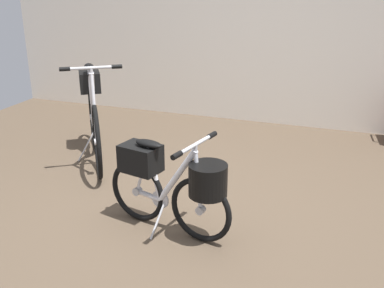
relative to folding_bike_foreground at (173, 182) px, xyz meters
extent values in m
plane|color=brown|center=(0.05, 0.08, -0.39)|extent=(6.93, 6.93, 0.00)
cube|color=silver|center=(0.05, 2.84, 1.04)|extent=(6.93, 0.10, 2.87)
torus|color=black|center=(0.22, -0.05, -0.16)|extent=(0.47, 0.14, 0.48)
cylinder|color=#B7B7BC|center=(0.22, -0.05, -0.16)|extent=(0.07, 0.06, 0.06)
torus|color=black|center=(-0.31, 0.07, -0.16)|extent=(0.47, 0.14, 0.48)
cylinder|color=#B7B7BC|center=(-0.31, 0.07, -0.16)|extent=(0.07, 0.06, 0.06)
cylinder|color=silver|center=(-0.21, 0.05, -0.16)|extent=(0.21, 0.08, 0.05)
cylinder|color=silver|center=(0.03, -0.01, 0.05)|extent=(0.33, 0.11, 0.46)
cylinder|color=silver|center=(-0.15, 0.03, 0.03)|extent=(0.13, 0.06, 0.40)
cylinder|color=silver|center=(-0.21, 0.05, -0.16)|extent=(0.21, 0.07, 0.04)
cylinder|color=silver|center=(0.20, -0.04, 0.06)|extent=(0.08, 0.04, 0.43)
cylinder|color=silver|center=(-0.25, 0.05, 0.03)|extent=(0.14, 0.05, 0.39)
ellipsoid|color=black|center=(-0.20, 0.04, 0.24)|extent=(0.23, 0.13, 0.05)
cylinder|color=#B7B7BC|center=(0.18, -0.04, 0.29)|extent=(0.03, 0.03, 0.04)
cylinder|color=#B7B7BC|center=(0.18, -0.04, 0.31)|extent=(0.12, 0.44, 0.03)
cylinder|color=black|center=(0.13, -0.25, 0.31)|extent=(0.05, 0.10, 0.04)
cylinder|color=black|center=(0.23, 0.18, 0.31)|extent=(0.05, 0.10, 0.04)
cylinder|color=#B7B7BC|center=(-0.11, 0.02, -0.17)|extent=(0.14, 0.04, 0.14)
cylinder|color=#B7B7BC|center=(-0.09, -0.07, -0.29)|extent=(0.06, 0.19, 0.22)
cylinder|color=black|center=(0.28, -0.06, 0.08)|extent=(0.31, 0.31, 0.22)
cube|color=black|center=(-0.27, 0.06, 0.12)|extent=(0.32, 0.25, 0.20)
torus|color=black|center=(-0.99, 0.65, -0.05)|extent=(0.42, 0.59, 0.68)
cylinder|color=#B7B7BC|center=(-0.99, 0.65, -0.05)|extent=(0.08, 0.08, 0.06)
torus|color=black|center=(-1.44, 1.30, -0.05)|extent=(0.42, 0.59, 0.68)
cylinder|color=#B7B7BC|center=(-1.44, 1.30, -0.05)|extent=(0.08, 0.08, 0.06)
cylinder|color=silver|center=(-1.35, 1.18, -0.06)|extent=(0.20, 0.27, 0.05)
cylinder|color=silver|center=(-1.15, 0.88, 0.25)|extent=(0.30, 0.40, 0.66)
cylinder|color=silver|center=(-1.31, 1.10, 0.21)|extent=(0.12, 0.15, 0.57)
cylinder|color=silver|center=(-1.35, 1.18, -0.06)|extent=(0.19, 0.26, 0.04)
cylinder|color=silver|center=(-1.01, 0.68, 0.25)|extent=(0.08, 0.09, 0.62)
cylinder|color=silver|center=(-1.39, 1.23, 0.22)|extent=(0.13, 0.17, 0.55)
ellipsoid|color=black|center=(-1.34, 1.16, 0.51)|extent=(0.20, 0.23, 0.05)
cylinder|color=#B7B7BC|center=(-1.03, 0.70, 0.58)|extent=(0.03, 0.03, 0.04)
cylinder|color=#B7B7BC|center=(-1.03, 0.70, 0.60)|extent=(0.38, 0.27, 0.03)
cylinder|color=black|center=(-1.21, 0.58, 0.60)|extent=(0.09, 0.08, 0.04)
cylinder|color=black|center=(-0.85, 0.83, 0.60)|extent=(0.09, 0.08, 0.04)
cylinder|color=#B7B7BC|center=(-1.27, 1.05, -0.07)|extent=(0.09, 0.12, 0.14)
cylinder|color=#B7B7BC|center=(-1.31, 0.96, -0.24)|extent=(0.17, 0.12, 0.32)
cube|color=black|center=(-1.40, 1.25, 0.34)|extent=(0.32, 0.34, 0.20)
camera|label=1|loc=(1.09, -2.65, 1.35)|focal=42.41mm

